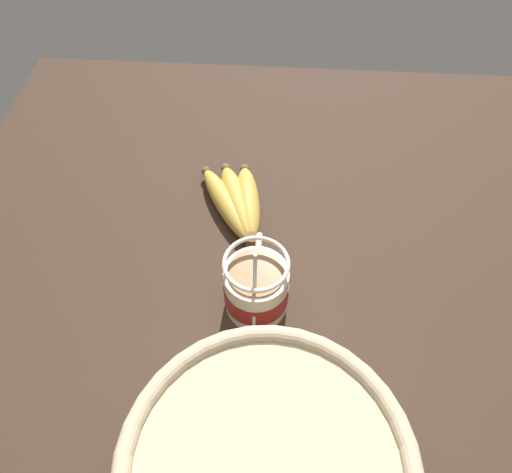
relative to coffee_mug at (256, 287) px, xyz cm
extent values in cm
cube|color=#332319|center=(3.65, -3.18, -6.13)|extent=(108.48, 108.48, 3.56)
cylinder|color=beige|center=(-0.15, 0.00, -0.28)|extent=(8.73, 8.73, 8.14)
cylinder|color=maroon|center=(-0.15, 0.00, -0.73)|extent=(8.93, 8.93, 3.62)
torus|color=beige|center=(5.21, 0.00, 0.83)|extent=(5.87, 0.90, 5.87)
cylinder|color=#997551|center=(-0.15, 0.00, 3.88)|extent=(7.53, 7.53, 0.40)
torus|color=beige|center=(-0.15, 0.00, 6.00)|extent=(8.73, 8.73, 0.60)
cylinder|color=#B2B2B7|center=(-3.43, 0.00, 3.58)|extent=(4.01, 0.50, 12.99)
ellipsoid|color=#B2B2B7|center=(-1.67, 0.00, -2.85)|extent=(3.00, 2.00, 0.80)
cylinder|color=brown|center=(8.84, 1.19, -1.74)|extent=(2.00, 2.00, 3.00)
ellipsoid|color=#B79338|center=(17.42, 2.50, -2.48)|extent=(15.74, 6.01, 3.75)
sphere|color=brown|center=(25.00, 3.65, -2.48)|extent=(1.69, 1.69, 1.69)
ellipsoid|color=#B79338|center=(17.37, 4.22, -2.51)|extent=(16.42, 8.86, 3.69)
sphere|color=brown|center=(24.97, 6.91, -2.51)|extent=(1.66, 1.66, 1.66)
ellipsoid|color=#B79338|center=(16.97, 5.96, -2.64)|extent=(16.26, 11.48, 3.43)
sphere|color=brown|center=(24.23, 10.22, -2.64)|extent=(1.54, 1.54, 1.54)
torus|color=tan|center=(-25.44, -2.63, 12.47)|extent=(26.67, 26.67, 1.78)
camera|label=1|loc=(-35.69, -2.36, 58.20)|focal=35.00mm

